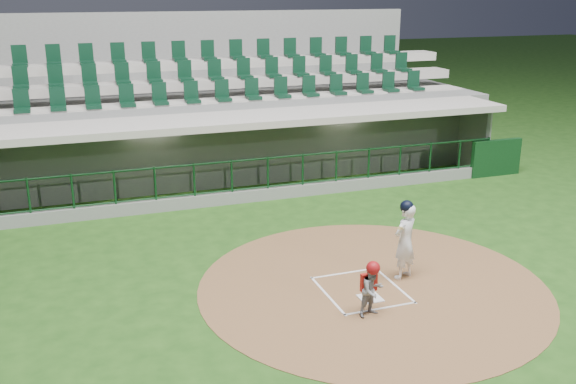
% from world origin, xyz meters
% --- Properties ---
extents(ground, '(120.00, 120.00, 0.00)m').
position_xyz_m(ground, '(0.00, 0.00, 0.00)').
color(ground, '#1D4513').
rests_on(ground, ground).
extents(dirt_circle, '(7.20, 7.20, 0.01)m').
position_xyz_m(dirt_circle, '(0.30, -0.20, 0.01)').
color(dirt_circle, brown).
rests_on(dirt_circle, ground).
extents(home_plate, '(0.43, 0.43, 0.02)m').
position_xyz_m(home_plate, '(0.00, -0.70, 0.02)').
color(home_plate, white).
rests_on(home_plate, dirt_circle).
extents(batter_box_chalk, '(1.55, 1.80, 0.01)m').
position_xyz_m(batter_box_chalk, '(0.00, -0.30, 0.02)').
color(batter_box_chalk, white).
rests_on(batter_box_chalk, ground).
extents(dugout_structure, '(16.40, 3.70, 3.00)m').
position_xyz_m(dugout_structure, '(0.09, 7.83, 0.96)').
color(dugout_structure, slate).
rests_on(dugout_structure, ground).
extents(seating_deck, '(17.00, 6.72, 5.15)m').
position_xyz_m(seating_deck, '(0.00, 10.91, 1.42)').
color(seating_deck, slate).
rests_on(seating_deck, ground).
extents(batter, '(0.89, 0.94, 1.72)m').
position_xyz_m(batter, '(1.09, -0.04, 0.88)').
color(batter, white).
rests_on(batter, dirt_circle).
extents(catcher, '(0.57, 0.49, 1.09)m').
position_xyz_m(catcher, '(-0.28, -1.29, 0.56)').
color(catcher, gray).
rests_on(catcher, dirt_circle).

